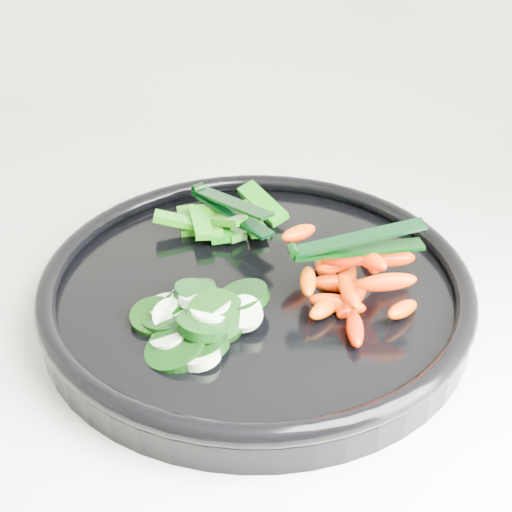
% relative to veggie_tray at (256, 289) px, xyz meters
% --- Properties ---
extents(veggie_tray, '(0.42, 0.42, 0.04)m').
position_rel_veggie_tray_xyz_m(veggie_tray, '(0.00, 0.00, 0.00)').
color(veggie_tray, black).
rests_on(veggie_tray, counter).
extents(cucumber_pile, '(0.12, 0.13, 0.04)m').
position_rel_veggie_tray_xyz_m(cucumber_pile, '(-0.03, -0.07, 0.01)').
color(cucumber_pile, black).
rests_on(cucumber_pile, veggie_tray).
extents(carrot_pile, '(0.13, 0.16, 0.05)m').
position_rel_veggie_tray_xyz_m(carrot_pile, '(0.08, 0.01, 0.02)').
color(carrot_pile, '#E04300').
rests_on(carrot_pile, veggie_tray).
extents(pepper_pile, '(0.12, 0.11, 0.03)m').
position_rel_veggie_tray_xyz_m(pepper_pile, '(-0.06, 0.08, 0.01)').
color(pepper_pile, '#0C6709').
rests_on(pepper_pile, veggie_tray).
extents(tong_carrot, '(0.11, 0.06, 0.02)m').
position_rel_veggie_tray_xyz_m(tong_carrot, '(0.08, 0.01, 0.05)').
color(tong_carrot, black).
rests_on(tong_carrot, carrot_pile).
extents(tong_pepper, '(0.10, 0.07, 0.02)m').
position_rel_veggie_tray_xyz_m(tong_pepper, '(-0.05, 0.08, 0.03)').
color(tong_pepper, black).
rests_on(tong_pepper, pepper_pile).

